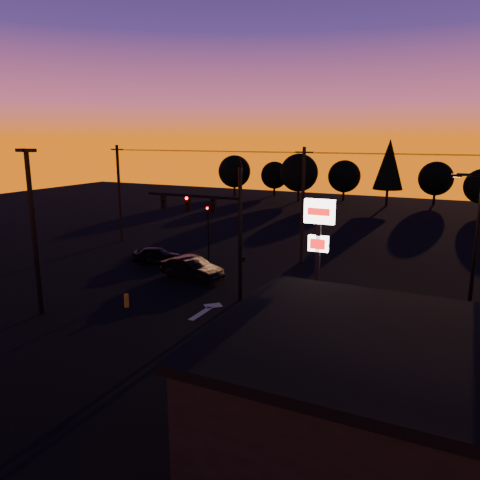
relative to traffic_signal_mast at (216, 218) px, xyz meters
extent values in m
plane|color=black|center=(0.10, -3.99, -4.94)|extent=(120.00, 120.00, 0.00)
cube|color=beige|center=(0.60, -2.99, -4.93)|extent=(0.35, 2.20, 0.01)
cube|color=beige|center=(0.60, -1.59, -4.93)|extent=(1.20, 1.20, 0.01)
cylinder|color=black|center=(1.60, 0.01, -0.94)|extent=(0.24, 0.24, 8.00)
cylinder|color=black|center=(1.60, 0.01, 3.26)|extent=(0.14, 0.52, 0.76)
cylinder|color=black|center=(-1.65, 0.01, 1.26)|extent=(6.50, 0.16, 0.16)
cube|color=black|center=(-0.20, 0.01, 0.76)|extent=(0.32, 0.22, 0.95)
sphere|color=black|center=(-0.20, -0.12, 1.11)|extent=(0.18, 0.18, 0.18)
sphere|color=black|center=(-0.20, -0.12, 0.81)|extent=(0.18, 0.18, 0.18)
sphere|color=black|center=(-0.20, -0.12, 0.51)|extent=(0.18, 0.18, 0.18)
cube|color=black|center=(-2.00, 0.01, 0.76)|extent=(0.32, 0.22, 0.95)
sphere|color=#FF0705|center=(-2.00, -0.12, 1.11)|extent=(0.18, 0.18, 0.18)
sphere|color=black|center=(-2.00, -0.12, 0.81)|extent=(0.18, 0.18, 0.18)
sphere|color=black|center=(-2.00, -0.12, 0.51)|extent=(0.18, 0.18, 0.18)
cube|color=black|center=(-3.80, 0.01, 0.76)|extent=(0.32, 0.22, 0.95)
sphere|color=black|center=(-3.80, -0.12, 1.11)|extent=(0.18, 0.18, 0.18)
sphere|color=black|center=(-3.80, -0.12, 0.81)|extent=(0.18, 0.18, 0.18)
sphere|color=black|center=(-3.80, -0.12, 0.51)|extent=(0.18, 0.18, 0.18)
cube|color=black|center=(1.78, 0.01, -2.34)|extent=(0.22, 0.18, 0.28)
cylinder|color=black|center=(-4.90, 7.51, -3.14)|extent=(0.14, 0.14, 3.60)
cube|color=black|center=(-4.90, 7.51, -1.04)|extent=(0.30, 0.20, 0.90)
sphere|color=#FF0705|center=(-4.90, 7.39, -0.72)|extent=(0.18, 0.18, 0.18)
sphere|color=black|center=(-4.90, 7.39, -1.00)|extent=(0.18, 0.18, 0.18)
sphere|color=black|center=(-4.90, 7.39, -1.28)|extent=(0.18, 0.18, 0.18)
cube|color=black|center=(-7.40, -6.99, -0.44)|extent=(0.18, 0.18, 9.00)
cube|color=black|center=(-7.75, -6.99, 4.11)|extent=(0.55, 0.30, 0.18)
cube|color=black|center=(-7.05, -6.99, 4.11)|extent=(0.55, 0.30, 0.18)
cube|color=black|center=(7.10, -2.49, -1.74)|extent=(0.22, 0.22, 6.40)
cube|color=white|center=(7.10, -2.49, 1.26)|extent=(1.50, 0.25, 1.20)
cube|color=red|center=(7.10, -2.63, 1.26)|extent=(1.10, 0.02, 0.35)
cube|color=white|center=(7.10, -2.49, -0.34)|extent=(1.00, 0.22, 0.80)
cube|color=red|center=(7.10, -2.62, -0.34)|extent=(0.75, 0.02, 0.50)
cylinder|color=black|center=(14.10, 1.51, -0.94)|extent=(0.20, 0.20, 8.00)
cylinder|color=black|center=(13.50, 1.51, 2.96)|extent=(1.20, 0.14, 0.14)
cube|color=black|center=(12.90, 1.51, 2.91)|extent=(0.50, 0.22, 0.14)
plane|color=#FFB759|center=(12.90, 1.51, 2.83)|extent=(0.35, 0.35, 0.00)
cylinder|color=black|center=(-15.90, 10.01, -0.44)|extent=(0.26, 0.26, 9.00)
cube|color=black|center=(-15.90, 10.01, 3.66)|extent=(1.40, 0.10, 0.10)
cylinder|color=black|center=(2.10, 10.01, -0.44)|extent=(0.26, 0.26, 9.00)
cube|color=black|center=(2.10, 10.01, 3.66)|extent=(1.40, 0.10, 0.10)
cylinder|color=black|center=(-6.90, 9.41, 3.61)|extent=(18.00, 0.02, 0.02)
cylinder|color=black|center=(-6.90, 10.01, 3.66)|extent=(18.00, 0.02, 0.02)
cylinder|color=black|center=(-6.90, 10.61, 3.61)|extent=(18.00, 0.02, 0.02)
cylinder|color=black|center=(11.10, 9.41, 3.61)|extent=(18.00, 0.02, 0.02)
cylinder|color=black|center=(11.10, 10.01, 3.66)|extent=(18.00, 0.02, 0.02)
cylinder|color=black|center=(11.10, 10.61, 3.61)|extent=(18.00, 0.02, 0.02)
cube|color=black|center=(13.10, -11.49, -2.94)|extent=(12.00, 8.00, 4.00)
cube|color=black|center=(13.10, -11.49, -0.84)|extent=(12.40, 8.40, 0.30)
cube|color=black|center=(9.10, -7.47, -3.54)|extent=(2.20, 0.05, 1.60)
cube|color=black|center=(12.10, -7.47, -3.54)|extent=(2.20, 0.05, 1.60)
cylinder|color=gold|center=(-3.82, -4.02, -4.54)|extent=(0.26, 0.26, 0.79)
cylinder|color=black|center=(-21.90, 46.01, -4.12)|extent=(0.36, 0.36, 1.62)
sphere|color=black|center=(-21.90, 46.01, -0.87)|extent=(5.36, 5.36, 5.36)
cylinder|color=black|center=(-15.90, 49.01, -4.25)|extent=(0.36, 0.36, 1.38)
sphere|color=black|center=(-15.90, 49.01, -1.50)|extent=(4.54, 4.54, 4.54)
cylinder|color=black|center=(-9.90, 44.01, -4.06)|extent=(0.36, 0.36, 1.75)
sphere|color=black|center=(-9.90, 44.01, -0.56)|extent=(5.77, 5.78, 5.78)
cylinder|color=black|center=(-3.90, 48.01, -4.19)|extent=(0.36, 0.36, 1.50)
sphere|color=black|center=(-3.90, 48.01, -1.19)|extent=(4.95, 4.95, 4.95)
cylinder|color=black|center=(3.10, 45.01, -3.75)|extent=(0.36, 0.36, 2.38)
cone|color=black|center=(3.10, 45.01, 1.00)|extent=(4.18, 4.18, 7.12)
cylinder|color=black|center=(9.10, 50.01, -4.19)|extent=(0.36, 0.36, 1.50)
sphere|color=black|center=(9.10, 50.01, -1.19)|extent=(4.95, 4.95, 4.95)
cylinder|color=black|center=(15.10, 44.01, -4.25)|extent=(0.36, 0.36, 1.38)
imported|color=black|center=(-8.05, 4.80, -4.29)|extent=(4.06, 2.69, 1.28)
imported|color=black|center=(-3.30, 2.41, -4.17)|extent=(4.86, 2.35, 1.54)
imported|color=black|center=(10.69, -6.33, -4.29)|extent=(3.14, 5.01, 1.29)
camera|label=1|loc=(13.47, -24.32, 4.81)|focal=35.00mm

